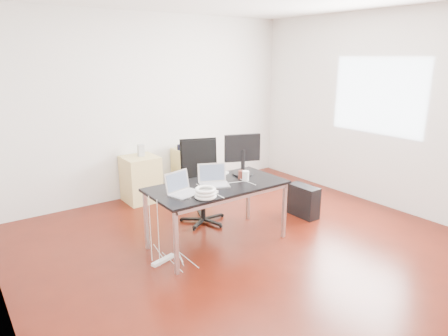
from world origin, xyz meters
TOP-DOWN VIEW (x-y plane):
  - room_shell at (0.04, 0.00)m, footprint 5.00×5.00m
  - desk at (-0.23, 0.36)m, footprint 1.60×0.80m
  - office_chair at (-0.01, 1.06)m, footprint 0.61×0.63m
  - filing_cabinet_left at (-0.36, 2.23)m, footprint 0.50×0.50m
  - filing_cabinet_right at (0.54, 2.23)m, footprint 0.50×0.50m
  - pc_tower at (1.21, 0.34)m, footprint 0.20×0.45m
  - wastebasket at (0.21, 1.94)m, footprint 0.28×0.28m
  - power_strip at (-0.98, 0.32)m, footprint 0.31×0.14m
  - laptop_left at (-0.71, 0.33)m, footprint 0.38×0.33m
  - laptop_right at (-0.26, 0.39)m, footprint 0.40×0.36m
  - monitor at (0.27, 0.53)m, footprint 0.44×0.26m
  - keyboard at (-0.08, 0.63)m, footprint 0.46×0.31m
  - cup_white at (0.13, 0.30)m, footprint 0.10×0.10m
  - cup_brown at (0.14, 0.39)m, footprint 0.09×0.09m
  - cable_coil at (-0.58, 0.08)m, footprint 0.24×0.24m
  - power_adapter at (-0.43, 0.15)m, footprint 0.08×0.08m
  - speaker at (-0.32, 2.25)m, footprint 0.10×0.09m
  - navy_garment at (0.48, 2.19)m, footprint 0.33×0.28m

SIDE VIEW (x-z plane):
  - power_strip at x=-0.98m, z-range 0.00..0.04m
  - wastebasket at x=0.21m, z-range 0.00..0.28m
  - pc_tower at x=1.21m, z-range 0.00..0.44m
  - filing_cabinet_left at x=-0.36m, z-range 0.00..0.70m
  - filing_cabinet_right at x=0.54m, z-range 0.00..0.70m
  - office_chair at x=-0.01m, z-range 0.06..1.15m
  - desk at x=-0.23m, z-range 0.31..1.04m
  - keyboard at x=-0.08m, z-range 0.73..0.75m
  - power_adapter at x=-0.43m, z-range 0.73..0.76m
  - navy_garment at x=0.48m, z-range 0.70..0.79m
  - cup_brown at x=0.14m, z-range 0.73..0.83m
  - cable_coil at x=-0.58m, z-range 0.73..0.84m
  - laptop_left at x=-0.71m, z-range 0.67..0.90m
  - laptop_right at x=-0.26m, z-range 0.67..0.90m
  - speaker at x=-0.32m, z-range 0.70..0.88m
  - cup_white at x=0.13m, z-range 0.73..0.85m
  - monitor at x=0.27m, z-range 0.76..1.27m
  - room_shell at x=0.04m, z-range -1.10..3.90m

